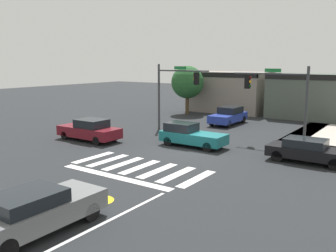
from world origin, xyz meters
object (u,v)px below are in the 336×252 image
object	(u,v)px
car_black	(308,150)
roadside_tree	(187,82)
car_blue	(229,116)
car_maroon	(90,130)
traffic_signal_northwest	(176,86)
car_teal	(190,135)
car_gray	(34,211)
traffic_signal_northeast	(278,91)

from	to	relation	value
car_black	roadside_tree	bearing A→B (deg)	141.28
car_blue	car_maroon	bearing A→B (deg)	-23.28
car_black	car_blue	size ratio (longest dim) A/B	0.98
traffic_signal_northwest	car_teal	distance (m)	6.20
car_gray	roadside_tree	bearing A→B (deg)	21.64
car_teal	car_blue	xyz separation A→B (m)	(-1.68, 9.34, 0.04)
roadside_tree	car_gray	bearing A→B (deg)	-68.36
traffic_signal_northeast	car_teal	distance (m)	6.45
car_black	car_maroon	bearing A→B (deg)	-168.79
traffic_signal_northeast	car_maroon	size ratio (longest dim) A/B	1.11
car_black	roadside_tree	xyz separation A→B (m)	(-15.58, 12.49, 2.70)
traffic_signal_northeast	car_gray	world-z (taller)	traffic_signal_northeast
traffic_signal_northwest	car_teal	bearing A→B (deg)	-46.11
car_maroon	car_blue	bearing A→B (deg)	-113.28
car_gray	roadside_tree	size ratio (longest dim) A/B	0.92
car_black	car_gray	size ratio (longest dim) A/B	0.94
traffic_signal_northwest	car_gray	size ratio (longest dim) A/B	1.14
traffic_signal_northeast	car_blue	distance (m)	8.82
car_blue	roadside_tree	distance (m)	7.76
car_gray	traffic_signal_northeast	bearing A→B (deg)	-7.13
car_blue	roadside_tree	bearing A→B (deg)	-117.86
traffic_signal_northeast	car_maroon	world-z (taller)	traffic_signal_northeast
car_blue	car_gray	size ratio (longest dim) A/B	0.96
traffic_signal_northwest	car_blue	world-z (taller)	traffic_signal_northwest
traffic_signal_northwest	car_black	xyz separation A→B (m)	(11.24, -3.69, -2.96)
car_black	car_gray	world-z (taller)	car_gray
car_gray	roadside_tree	xyz separation A→B (m)	(-10.45, 26.33, 2.63)
car_blue	roadside_tree	world-z (taller)	roadside_tree
car_gray	car_maroon	bearing A→B (deg)	39.56
traffic_signal_northwest	car_teal	world-z (taller)	traffic_signal_northwest
traffic_signal_northeast	car_teal	xyz separation A→B (m)	(-4.46, -3.67, -2.86)
traffic_signal_northeast	car_black	world-z (taller)	traffic_signal_northeast
traffic_signal_northeast	car_black	distance (m)	5.38
traffic_signal_northeast	car_blue	size ratio (longest dim) A/B	1.17
car_maroon	roadside_tree	world-z (taller)	roadside_tree
traffic_signal_northeast	roadside_tree	distance (m)	15.54
traffic_signal_northwest	car_teal	xyz separation A→B (m)	(3.80, -3.95, -2.91)
traffic_signal_northeast	car_gray	bearing A→B (deg)	82.87
traffic_signal_northwest	roadside_tree	size ratio (longest dim) A/B	1.04
car_gray	traffic_signal_northwest	bearing A→B (deg)	19.20
car_teal	car_black	xyz separation A→B (m)	(7.44, 0.26, -0.05)
roadside_tree	car_teal	bearing A→B (deg)	-57.45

